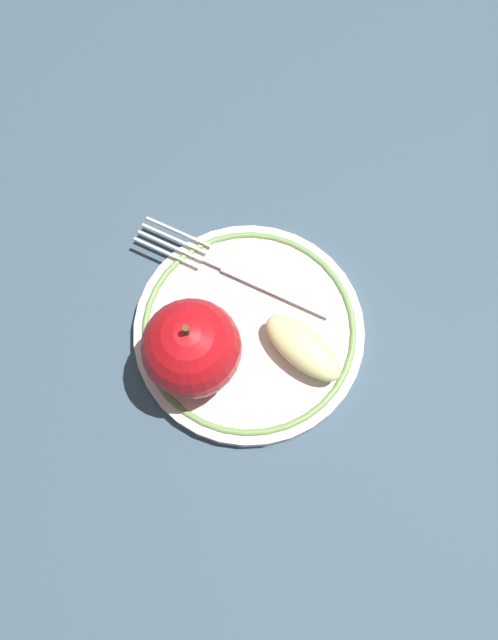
{
  "coord_description": "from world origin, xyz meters",
  "views": [
    {
      "loc": [
        0.07,
        0.15,
        0.54
      ],
      "look_at": [
        0.01,
        -0.01,
        0.04
      ],
      "focal_mm": 35.0,
      "sensor_mm": 36.0,
      "label": 1
    }
  ],
  "objects_px": {
    "apple_red_whole": "(192,349)",
    "plate": "(249,330)",
    "fork": "(238,272)",
    "apple_slice_front": "(303,348)"
  },
  "relations": [
    {
      "from": "plate",
      "to": "apple_red_whole",
      "type": "height_order",
      "value": "apple_red_whole"
    },
    {
      "from": "plate",
      "to": "fork",
      "type": "xyz_separation_m",
      "value": [
        -0.01,
        -0.05,
        0.01
      ]
    },
    {
      "from": "apple_red_whole",
      "to": "apple_slice_front",
      "type": "bearing_deg",
      "value": 165.81
    },
    {
      "from": "plate",
      "to": "fork",
      "type": "height_order",
      "value": "fork"
    },
    {
      "from": "plate",
      "to": "fork",
      "type": "bearing_deg",
      "value": -99.67
    },
    {
      "from": "apple_red_whole",
      "to": "plate",
      "type": "bearing_deg",
      "value": -165.38
    },
    {
      "from": "apple_red_whole",
      "to": "fork",
      "type": "xyz_separation_m",
      "value": [
        -0.06,
        -0.07,
        -0.04
      ]
    },
    {
      "from": "apple_red_whole",
      "to": "apple_slice_front",
      "type": "height_order",
      "value": "apple_red_whole"
    },
    {
      "from": "fork",
      "to": "plate",
      "type": "bearing_deg",
      "value": 126.19
    },
    {
      "from": "plate",
      "to": "apple_red_whole",
      "type": "xyz_separation_m",
      "value": [
        0.05,
        0.01,
        0.05
      ]
    }
  ]
}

